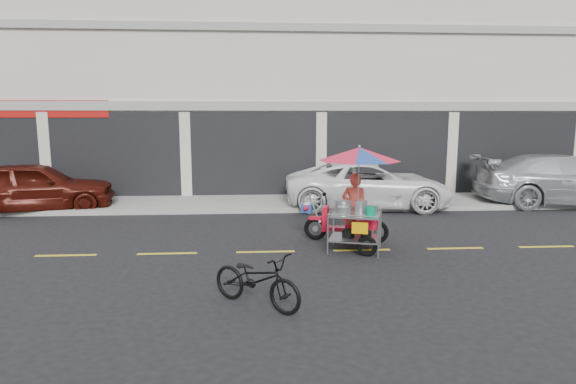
{
  "coord_description": "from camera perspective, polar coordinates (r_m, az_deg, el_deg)",
  "views": [
    {
      "loc": [
        -2.16,
        -9.58,
        2.75
      ],
      "look_at": [
        -1.5,
        0.6,
        1.15
      ],
      "focal_mm": 30.0,
      "sensor_mm": 36.0,
      "label": 1
    }
  ],
  "objects": [
    {
      "name": "maroon_sedan",
      "position": [
        15.76,
        -27.83,
        0.56
      ],
      "size": [
        4.65,
        2.75,
        1.48
      ],
      "primitive_type": "imported",
      "rotation": [
        0.0,
        0.0,
        1.81
      ],
      "color": "#3F0E08",
      "rests_on": "ground"
    },
    {
      "name": "shophouse_block",
      "position": [
        20.83,
        10.37,
        12.86
      ],
      "size": [
        36.0,
        8.11,
        10.4
      ],
      "color": "beige",
      "rests_on": "ground"
    },
    {
      "name": "food_vendor_rig",
      "position": [
        10.14,
        8.04,
        1.05
      ],
      "size": [
        2.16,
        2.16,
        2.19
      ],
      "rotation": [
        0.0,
        0.0,
        -0.3
      ],
      "color": "black",
      "rests_on": "ground"
    },
    {
      "name": "silver_pickup",
      "position": [
        17.28,
        30.16,
        1.21
      ],
      "size": [
        5.73,
        2.94,
        1.59
      ],
      "primitive_type": "imported",
      "rotation": [
        0.0,
        0.0,
        1.44
      ],
      "color": "#B7BABF",
      "rests_on": "ground"
    },
    {
      "name": "white_pickup",
      "position": [
        14.82,
        9.56,
        0.84
      ],
      "size": [
        5.23,
        2.74,
        1.4
      ],
      "primitive_type": "imported",
      "rotation": [
        0.0,
        0.0,
        1.49
      ],
      "color": "white",
      "rests_on": "ground"
    },
    {
      "name": "sidewalk",
      "position": [
        15.47,
        4.37,
        -1.07
      ],
      "size": [
        45.0,
        3.0,
        0.15
      ],
      "primitive_type": "cube",
      "color": "gray",
      "rests_on": "ground"
    },
    {
      "name": "near_bicycle",
      "position": [
        7.12,
        -3.74,
        -10.3
      ],
      "size": [
        1.56,
        1.4,
        0.82
      ],
      "primitive_type": "imported",
      "rotation": [
        0.0,
        0.0,
        0.9
      ],
      "color": "black",
      "rests_on": "ground"
    },
    {
      "name": "centerline",
      "position": [
        10.2,
        8.72,
        -6.81
      ],
      "size": [
        42.0,
        0.1,
        0.01
      ],
      "primitive_type": "cube",
      "color": "gold",
      "rests_on": "ground"
    },
    {
      "name": "ground",
      "position": [
        10.2,
        8.72,
        -6.83
      ],
      "size": [
        90.0,
        90.0,
        0.0
      ],
      "primitive_type": "plane",
      "color": "black"
    }
  ]
}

